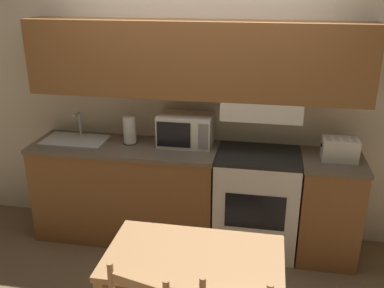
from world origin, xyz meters
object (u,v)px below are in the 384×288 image
at_px(toaster, 340,149).
at_px(sink_basin, 75,140).
at_px(dining_table, 194,271).
at_px(paper_towel_roll, 130,130).
at_px(stove_range, 256,202).
at_px(microwave, 185,130).

xyz_separation_m(toaster, sink_basin, (-2.35, 0.00, -0.08)).
relative_size(toaster, dining_table, 0.28).
height_order(sink_basin, paper_towel_roll, paper_towel_roll).
distance_m(toaster, paper_towel_roll, 1.84).
bearing_deg(stove_range, toaster, -0.54).
relative_size(stove_range, paper_towel_roll, 3.65).
relative_size(paper_towel_roll, dining_table, 0.23).
relative_size(stove_range, sink_basin, 1.61).
bearing_deg(toaster, paper_towel_roll, 178.05).
xyz_separation_m(paper_towel_roll, dining_table, (0.84, -1.36, -0.42)).
distance_m(stove_range, paper_towel_roll, 1.32).
distance_m(stove_range, toaster, 0.87).
relative_size(sink_basin, paper_towel_roll, 2.27).
bearing_deg(dining_table, sink_basin, 136.14).
xyz_separation_m(stove_range, microwave, (-0.66, 0.10, 0.61)).
bearing_deg(stove_range, paper_towel_roll, 177.25).
height_order(microwave, toaster, microwave).
xyz_separation_m(stove_range, toaster, (0.66, -0.01, 0.56)).
distance_m(microwave, sink_basin, 1.04).
height_order(stove_range, paper_towel_roll, paper_towel_roll).
distance_m(stove_range, dining_table, 1.36).
bearing_deg(sink_basin, paper_towel_roll, 6.61).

